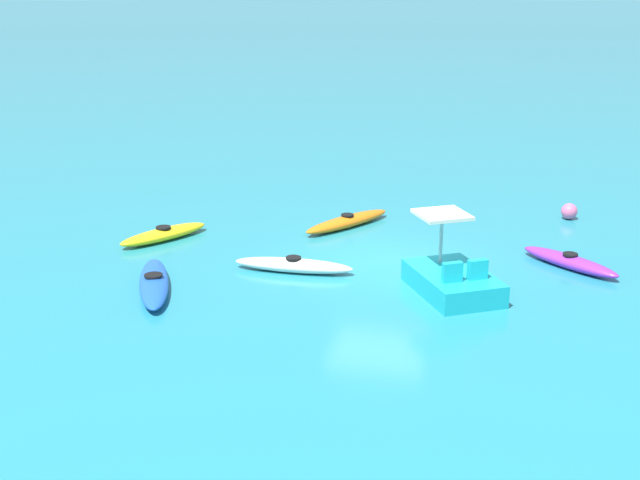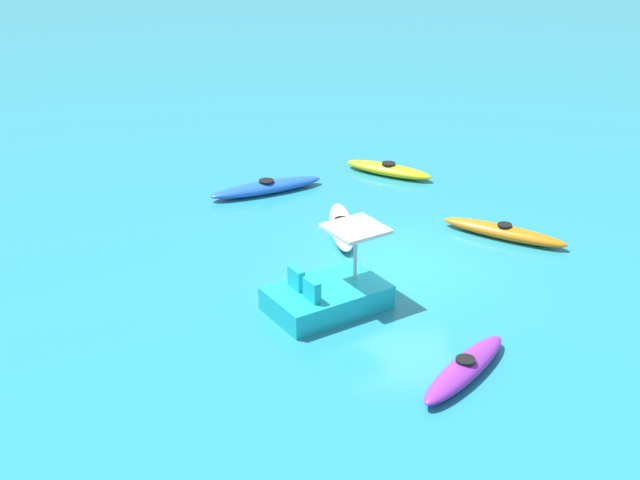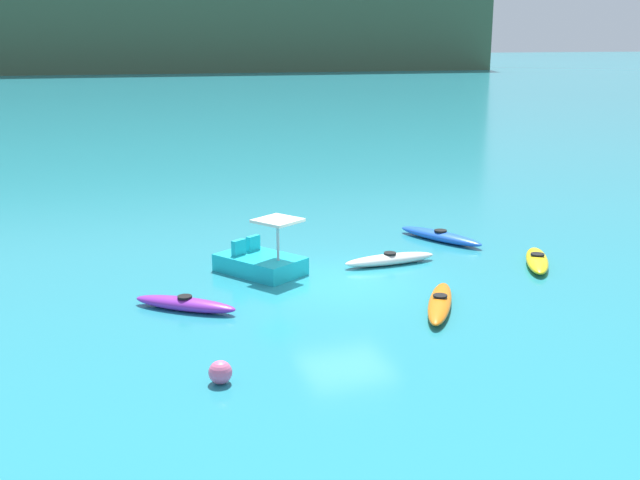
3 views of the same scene
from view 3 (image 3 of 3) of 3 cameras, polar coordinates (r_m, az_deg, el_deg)
The scene contains 9 objects.
ground_plane at distance 20.99m, azimuth 1.98°, elevation -3.28°, with size 600.00×600.00×0.00m, color teal.
headland_cliff at distance 172.42m, azimuth -15.46°, elevation 16.69°, with size 153.44×45.16×27.42m, color #42563D.
kayak_purple at distance 19.24m, azimuth -10.01°, elevation -4.70°, with size 2.50×2.13×0.37m.
kayak_white at distance 22.80m, azimuth 5.22°, elevation -1.44°, with size 2.91×0.67×0.37m.
kayak_yellow at distance 23.48m, azimuth 15.86°, elevation -1.46°, with size 1.91×2.62×0.37m.
kayak_blue at distance 25.66m, azimuth 8.95°, elevation 0.29°, with size 1.96×3.24×0.37m.
kayak_orange at distance 19.25m, azimuth 8.92°, elevation -4.64°, with size 2.12×2.95×0.37m.
pedal_boat_cyan at distance 21.93m, azimuth -4.44°, elevation -1.60°, with size 2.54×2.83×1.68m.
buoy_pink at distance 15.20m, azimuth -7.43°, elevation -9.74°, with size 0.47×0.47×0.47m, color pink.
Camera 3 is at (-7.29, -18.58, 6.51)m, focal length 42.98 mm.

